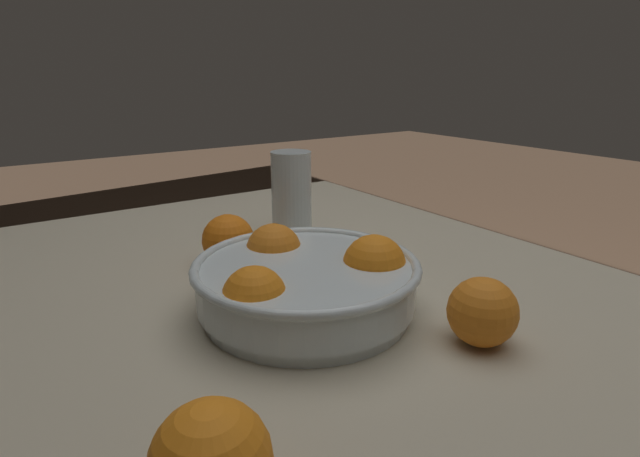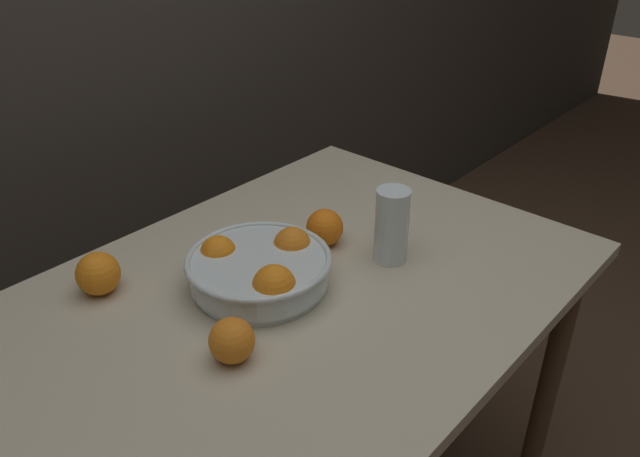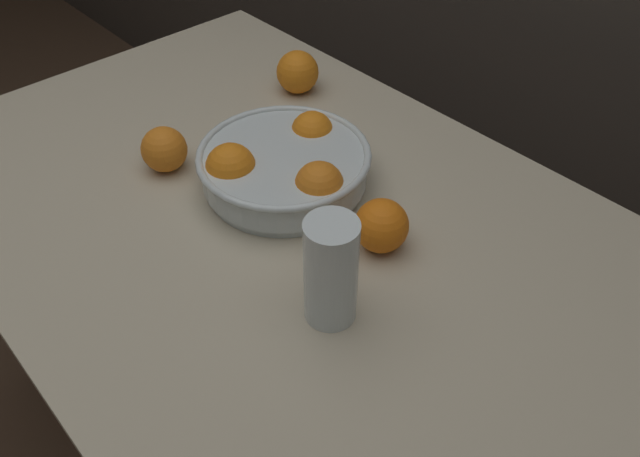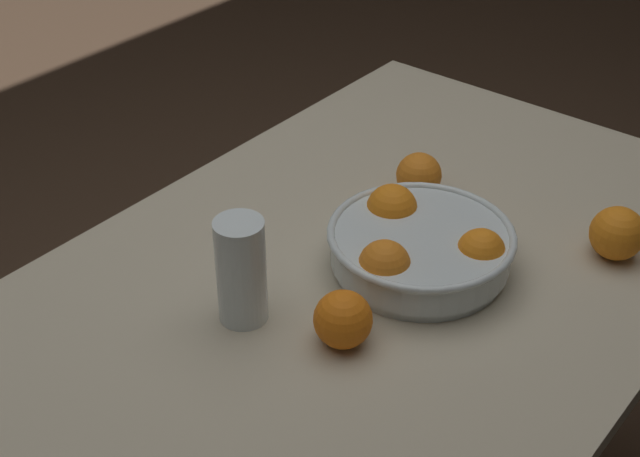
# 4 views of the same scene
# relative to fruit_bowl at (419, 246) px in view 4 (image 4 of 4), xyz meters

# --- Properties ---
(dining_table) EXTENTS (1.23, 0.83, 0.72)m
(dining_table) POSITION_rel_fruit_bowl_xyz_m (0.01, -0.05, -0.12)
(dining_table) COLOR #B7AD93
(dining_table) RESTS_ON ground_plane
(fruit_bowl) EXTENTS (0.28, 0.28, 0.10)m
(fruit_bowl) POSITION_rel_fruit_bowl_xyz_m (0.00, 0.00, 0.00)
(fruit_bowl) COLOR silver
(fruit_bowl) RESTS_ON dining_table
(juice_glass) EXTENTS (0.07, 0.07, 0.16)m
(juice_glass) POSITION_rel_fruit_bowl_xyz_m (0.25, -0.13, 0.03)
(juice_glass) COLOR #F4A314
(juice_glass) RESTS_ON dining_table
(orange_loose_near_bowl) EXTENTS (0.08, 0.08, 0.08)m
(orange_loose_near_bowl) POSITION_rel_fruit_bowl_xyz_m (0.20, 0.01, -0.00)
(orange_loose_near_bowl) COLOR orange
(orange_loose_near_bowl) RESTS_ON dining_table
(orange_loose_front) EXTENTS (0.08, 0.08, 0.08)m
(orange_loose_front) POSITION_rel_fruit_bowl_xyz_m (-0.22, 0.21, 0.00)
(orange_loose_front) COLOR orange
(orange_loose_front) RESTS_ON dining_table
(orange_loose_aside) EXTENTS (0.08, 0.08, 0.08)m
(orange_loose_aside) POSITION_rel_fruit_bowl_xyz_m (-0.17, -0.12, -0.00)
(orange_loose_aside) COLOR orange
(orange_loose_aside) RESTS_ON dining_table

